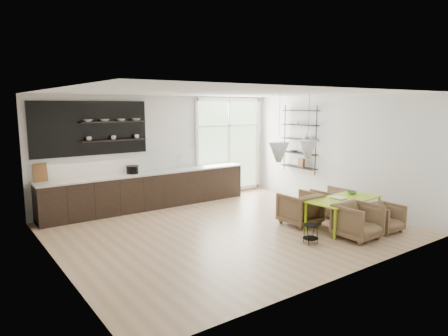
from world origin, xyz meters
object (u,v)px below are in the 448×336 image
(wire_stool, at_px, (311,231))
(armchair_front_right, at_px, (384,218))
(dining_table, at_px, (344,200))
(armchair_back_right, at_px, (330,202))
(armchair_back_left, at_px, (300,208))
(armchair_front_left, at_px, (358,221))

(wire_stool, bearing_deg, armchair_front_right, -12.31)
(dining_table, bearing_deg, wire_stool, -172.67)
(armchair_back_right, bearing_deg, armchair_front_right, 86.99)
(dining_table, distance_m, armchair_back_left, 0.97)
(armchair_front_right, distance_m, wire_stool, 1.87)
(armchair_back_left, bearing_deg, wire_stool, 53.54)
(dining_table, relative_size, armchair_front_right, 2.82)
(armchair_back_left, relative_size, armchair_front_right, 1.22)
(armchair_front_right, bearing_deg, armchair_back_right, 90.45)
(armchair_front_left, bearing_deg, wire_stool, 158.90)
(armchair_front_left, relative_size, armchair_front_right, 1.21)
(armchair_front_right, bearing_deg, armchair_back_left, 129.29)
(armchair_back_right, bearing_deg, armchair_front_left, 56.48)
(armchair_back_right, relative_size, wire_stool, 1.96)
(wire_stool, bearing_deg, armchair_back_right, 29.97)
(dining_table, xyz_separation_m, armchair_back_right, (0.51, 0.78, -0.27))
(armchair_back_left, bearing_deg, armchair_front_right, 127.38)
(armchair_back_left, height_order, armchair_front_right, armchair_back_left)
(armchair_back_left, xyz_separation_m, armchair_front_right, (1.07, -1.41, -0.07))
(armchair_back_right, distance_m, wire_stool, 2.16)
(armchair_back_left, distance_m, wire_stool, 1.27)
(armchair_front_right, bearing_deg, armchair_front_left, 179.15)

